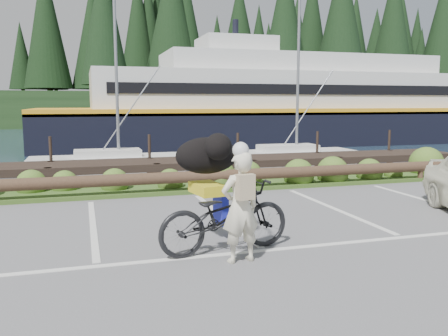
{
  "coord_description": "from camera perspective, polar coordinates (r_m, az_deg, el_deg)",
  "views": [
    {
      "loc": [
        -2.72,
        -7.23,
        2.35
      ],
      "look_at": [
        -0.13,
        1.43,
        1.1
      ],
      "focal_mm": 38.0,
      "sensor_mm": 36.0,
      "label": 1
    }
  ],
  "objects": [
    {
      "name": "cyclist",
      "position": [
        6.98,
        1.98,
        -4.75
      ],
      "size": [
        0.66,
        0.48,
        1.65
      ],
      "primitive_type": "imported",
      "rotation": [
        0.0,
        0.0,
        3.3
      ],
      "color": "beige",
      "rests_on": "ground"
    },
    {
      "name": "ground",
      "position": [
        8.07,
        3.87,
        -9.07
      ],
      "size": [
        72.0,
        72.0,
        0.0
      ],
      "primitive_type": "plane",
      "color": "#5B5B5D"
    },
    {
      "name": "harbor_backdrop",
      "position": [
        85.79,
        -14.62,
        6.03
      ],
      "size": [
        170.0,
        160.0,
        30.0
      ],
      "color": "#1A2D3F",
      "rests_on": "ground"
    },
    {
      "name": "bicycle",
      "position": [
        7.48,
        0.13,
        -5.81
      ],
      "size": [
        2.3,
        1.11,
        1.16
      ],
      "primitive_type": "imported",
      "rotation": [
        0.0,
        0.0,
        1.73
      ],
      "color": "black",
      "rests_on": "ground"
    },
    {
      "name": "log_rail",
      "position": [
        12.36,
        -3.61,
        -3.11
      ],
      "size": [
        32.0,
        0.3,
        0.6
      ],
      "primitive_type": null,
      "color": "#443021",
      "rests_on": "ground"
    },
    {
      "name": "vegetation_strip",
      "position": [
        13.03,
        -4.31,
        -2.33
      ],
      "size": [
        34.0,
        1.6,
        0.1
      ],
      "primitive_type": "cube",
      "color": "#3D5B21",
      "rests_on": "ground"
    },
    {
      "name": "dog",
      "position": [
        7.96,
        -2.08,
        1.51
      ],
      "size": [
        0.68,
        1.14,
        0.62
      ],
      "primitive_type": "ellipsoid",
      "rotation": [
        0.0,
        0.0,
        1.73
      ],
      "color": "black",
      "rests_on": "bicycle"
    }
  ]
}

